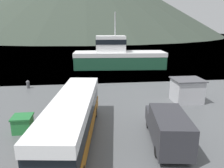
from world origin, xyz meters
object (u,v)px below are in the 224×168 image
at_px(tour_bus, 73,117).
at_px(fishing_boat, 118,56).
at_px(delivery_van, 167,127).
at_px(storage_bin, 23,124).
at_px(dock_kiosk, 187,90).

xyz_separation_m(tour_bus, fishing_boat, (6.95, 26.62, 0.50)).
distance_m(delivery_van, storage_bin, 10.89).
bearing_deg(storage_bin, delivery_van, -15.92).
height_order(tour_bus, fishing_boat, fishing_boat).
relative_size(fishing_boat, dock_kiosk, 5.53).
bearing_deg(dock_kiosk, tour_bus, -149.10).
distance_m(tour_bus, storage_bin, 4.56).
height_order(fishing_boat, storage_bin, fishing_boat).
distance_m(tour_bus, fishing_boat, 27.52).
height_order(storage_bin, dock_kiosk, dock_kiosk).
xyz_separation_m(tour_bus, storage_bin, (-4.00, 1.87, -1.15)).
height_order(delivery_van, dock_kiosk, dock_kiosk).
distance_m(delivery_van, fishing_boat, 27.76).
height_order(delivery_van, storage_bin, delivery_van).
xyz_separation_m(tour_bus, dock_kiosk, (11.60, 6.94, -0.54)).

